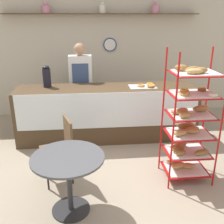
{
  "coord_description": "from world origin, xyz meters",
  "views": [
    {
      "loc": [
        -0.34,
        -3.07,
        2.12
      ],
      "look_at": [
        0.0,
        0.46,
        0.81
      ],
      "focal_mm": 42.0,
      "sensor_mm": 36.0,
      "label": 1
    }
  ],
  "objects_px": {
    "cafe_chair": "(62,144)",
    "coffee_carafe": "(47,77)",
    "cafe_table": "(68,170)",
    "donut_tray_counter": "(145,86)",
    "pastry_rack": "(189,124)",
    "person_worker": "(81,83)"
  },
  "relations": [
    {
      "from": "person_worker",
      "to": "donut_tray_counter",
      "type": "xyz_separation_m",
      "value": [
        1.12,
        -0.59,
        0.07
      ]
    },
    {
      "from": "pastry_rack",
      "to": "person_worker",
      "type": "height_order",
      "value": "pastry_rack"
    },
    {
      "from": "cafe_table",
      "to": "donut_tray_counter",
      "type": "height_order",
      "value": "donut_tray_counter"
    },
    {
      "from": "cafe_chair",
      "to": "donut_tray_counter",
      "type": "xyz_separation_m",
      "value": [
        1.36,
        1.21,
        0.43
      ]
    },
    {
      "from": "pastry_rack",
      "to": "person_worker",
      "type": "distance_m",
      "value": 2.38
    },
    {
      "from": "cafe_table",
      "to": "donut_tray_counter",
      "type": "relative_size",
      "value": 1.72
    },
    {
      "from": "coffee_carafe",
      "to": "donut_tray_counter",
      "type": "height_order",
      "value": "coffee_carafe"
    },
    {
      "from": "pastry_rack",
      "to": "cafe_chair",
      "type": "xyz_separation_m",
      "value": [
        -1.65,
        0.12,
        -0.27
      ]
    },
    {
      "from": "pastry_rack",
      "to": "donut_tray_counter",
      "type": "bearing_deg",
      "value": 102.37
    },
    {
      "from": "coffee_carafe",
      "to": "cafe_table",
      "type": "bearing_deg",
      "value": -77.3
    },
    {
      "from": "cafe_chair",
      "to": "coffee_carafe",
      "type": "relative_size",
      "value": 2.35
    },
    {
      "from": "cafe_chair",
      "to": "coffee_carafe",
      "type": "bearing_deg",
      "value": 175.18
    },
    {
      "from": "pastry_rack",
      "to": "donut_tray_counter",
      "type": "xyz_separation_m",
      "value": [
        -0.29,
        1.33,
        0.16
      ]
    },
    {
      "from": "donut_tray_counter",
      "to": "pastry_rack",
      "type": "bearing_deg",
      "value": -77.63
    },
    {
      "from": "pastry_rack",
      "to": "coffee_carafe",
      "type": "bearing_deg",
      "value": 142.94
    },
    {
      "from": "coffee_carafe",
      "to": "donut_tray_counter",
      "type": "xyz_separation_m",
      "value": [
        1.69,
        -0.17,
        -0.16
      ]
    },
    {
      "from": "cafe_table",
      "to": "person_worker",
      "type": "bearing_deg",
      "value": 87.33
    },
    {
      "from": "pastry_rack",
      "to": "coffee_carafe",
      "type": "height_order",
      "value": "pastry_rack"
    },
    {
      "from": "pastry_rack",
      "to": "donut_tray_counter",
      "type": "relative_size",
      "value": 3.78
    },
    {
      "from": "coffee_carafe",
      "to": "pastry_rack",
      "type": "bearing_deg",
      "value": -37.06
    },
    {
      "from": "cafe_chair",
      "to": "donut_tray_counter",
      "type": "distance_m",
      "value": 1.87
    },
    {
      "from": "cafe_chair",
      "to": "person_worker",
      "type": "bearing_deg",
      "value": 154.14
    }
  ]
}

